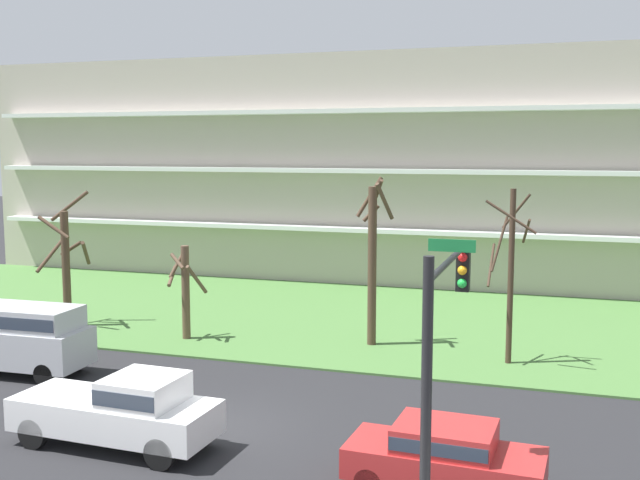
# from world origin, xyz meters

# --- Properties ---
(ground) EXTENTS (160.00, 160.00, 0.00)m
(ground) POSITION_xyz_m (0.00, 0.00, 0.00)
(ground) COLOR #232326
(grass_lawn_strip) EXTENTS (80.00, 16.00, 0.08)m
(grass_lawn_strip) POSITION_xyz_m (0.00, 14.00, 0.04)
(grass_lawn_strip) COLOR #477238
(grass_lawn_strip) RESTS_ON ground
(apartment_building) EXTENTS (51.40, 11.32, 12.89)m
(apartment_building) POSITION_xyz_m (0.00, 27.19, 6.44)
(apartment_building) COLOR #B2A899
(apartment_building) RESTS_ON ground
(tree_far_left) EXTENTS (2.30, 2.00, 5.86)m
(tree_far_left) POSITION_xyz_m (-11.15, 8.76, 2.88)
(tree_far_left) COLOR #4C3828
(tree_far_left) RESTS_ON ground
(tree_left) EXTENTS (1.49, 1.35, 3.84)m
(tree_left) POSITION_xyz_m (-5.26, 8.31, 2.11)
(tree_left) COLOR brown
(tree_left) RESTS_ON ground
(tree_center) EXTENTS (1.52, 1.51, 6.60)m
(tree_center) POSITION_xyz_m (2.08, 9.74, 3.49)
(tree_center) COLOR #4C3828
(tree_center) RESTS_ON ground
(tree_right) EXTENTS (1.74, 1.64, 6.30)m
(tree_right) POSITION_xyz_m (7.30, 8.71, 3.49)
(tree_right) COLOR #423023
(tree_right) RESTS_ON ground
(pickup_white_near_left) EXTENTS (5.47, 2.21, 1.95)m
(pickup_white_near_left) POSITION_xyz_m (-1.60, -2.01, 1.02)
(pickup_white_near_left) COLOR white
(pickup_white_near_left) RESTS_ON ground
(sedan_red_center_left) EXTENTS (4.48, 2.00, 1.57)m
(sedan_red_center_left) POSITION_xyz_m (6.70, -2.00, 0.87)
(sedan_red_center_left) COLOR #B22828
(sedan_red_center_left) RESTS_ON ground
(van_silver_center_right) EXTENTS (5.26, 2.15, 2.36)m
(van_silver_center_right) POSITION_xyz_m (-8.73, 2.50, 1.40)
(van_silver_center_right) COLOR #B7BABF
(van_silver_center_right) RESTS_ON ground
(traffic_signal_mast) EXTENTS (0.90, 4.72, 6.02)m
(traffic_signal_mast) POSITION_xyz_m (7.05, -5.01, 4.10)
(traffic_signal_mast) COLOR black
(traffic_signal_mast) RESTS_ON ground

